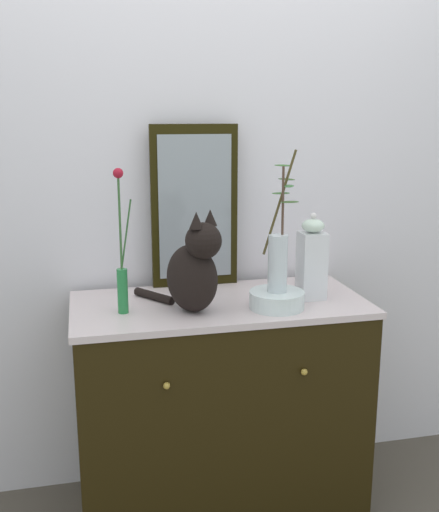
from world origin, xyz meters
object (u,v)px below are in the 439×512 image
at_px(cat_sitting, 194,270).
at_px(vase_slim_green, 122,268).
at_px(bowl_porcelain, 277,300).
at_px(jar_lidded_porcelain, 312,260).
at_px(sideboard, 220,408).
at_px(mirror_leaning, 195,207).
at_px(vase_glass_clear, 278,256).

height_order(cat_sitting, vase_slim_green, vase_slim_green).
relative_size(bowl_porcelain, jar_lidded_porcelain, 0.61).
bearing_deg(jar_lidded_porcelain, sideboard, 174.28).
bearing_deg(jar_lidded_porcelain, mirror_leaning, 145.18).
height_order(cat_sitting, vase_glass_clear, vase_glass_clear).
distance_m(mirror_leaning, vase_slim_green, 0.47).
height_order(cat_sitting, jar_lidded_porcelain, cat_sitting).
bearing_deg(bowl_porcelain, vase_slim_green, 172.68).
bearing_deg(mirror_leaning, bowl_porcelain, -57.35).
xyz_separation_m(bowl_porcelain, vase_glass_clear, (0.00, 0.00, 0.17)).
bearing_deg(cat_sitting, mirror_leaning, 78.54).
distance_m(sideboard, vase_glass_clear, 0.69).
relative_size(cat_sitting, vase_slim_green, 0.73).
distance_m(mirror_leaning, cat_sitting, 0.39).
distance_m(sideboard, bowl_porcelain, 0.53).
relative_size(vase_slim_green, bowl_porcelain, 2.56).
relative_size(vase_glass_clear, jar_lidded_porcelain, 1.54).
relative_size(mirror_leaning, vase_glass_clear, 1.28).
xyz_separation_m(vase_slim_green, jar_lidded_porcelain, (0.73, 0.02, -0.01)).
bearing_deg(mirror_leaning, cat_sitting, -101.46).
bearing_deg(bowl_porcelain, cat_sitting, 175.28).
height_order(cat_sitting, bowl_porcelain, cat_sitting).
relative_size(sideboard, bowl_porcelain, 5.50).
distance_m(cat_sitting, vase_slim_green, 0.26).
bearing_deg(sideboard, vase_slim_green, -172.01).
distance_m(sideboard, cat_sitting, 0.63).
bearing_deg(vase_slim_green, bowl_porcelain, -7.32).
bearing_deg(vase_slim_green, vase_glass_clear, -7.02).
bearing_deg(vase_glass_clear, bowl_porcelain, -136.42).
xyz_separation_m(sideboard, cat_sitting, (-0.12, -0.10, 0.61)).
bearing_deg(bowl_porcelain, vase_glass_clear, 43.58).
bearing_deg(vase_glass_clear, vase_slim_green, 172.98).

